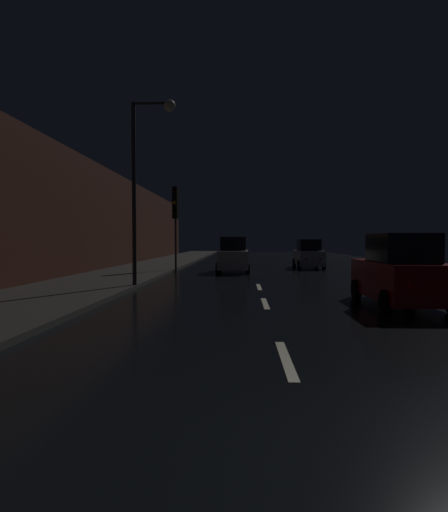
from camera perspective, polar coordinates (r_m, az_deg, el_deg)
The scene contains 9 objects.
ground at distance 28.16m, azimuth 3.82°, elevation -1.74°, with size 26.29×84.00×0.02m, color black.
sidewalk_left at distance 28.83m, azimuth -10.11°, elevation -1.51°, with size 4.40×84.00×0.15m, color #33302D.
building_facade_left at distance 26.17m, azimuth -17.42°, elevation 4.93°, with size 0.80×63.00×6.42m, color #472319.
lane_centerline at distance 12.16m, azimuth 5.69°, elevation -6.72°, with size 0.16×12.54×0.01m.
traffic_light_far_left at distance 25.46m, azimuth -6.57°, elevation 6.22°, with size 0.38×0.49×5.08m.
streetlamp_overhead at distance 16.83m, azimuth -10.54°, elevation 12.04°, with size 1.70×0.44×7.22m.
car_approaching_headlights at distance 25.24m, azimuth 1.26°, elevation 0.01°, with size 1.91×4.15×2.09m.
car_parked_right_near at distance 13.13m, azimuth 22.64°, elevation -2.09°, with size 1.90×4.11×2.07m.
car_parked_right_far at distance 29.29m, azimuth 11.33°, elevation 0.14°, with size 1.79×3.88×1.95m.
Camera 1 is at (-0.69, -3.59, 1.86)m, focal length 29.66 mm.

